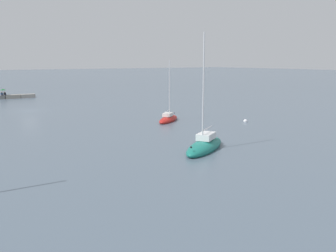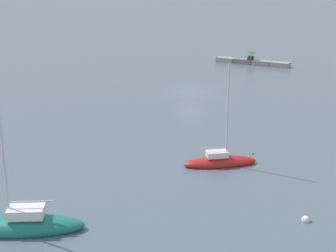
# 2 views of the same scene
# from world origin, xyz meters

# --- Properties ---
(ground_plane) EXTENTS (500.00, 500.00, 0.00)m
(ground_plane) POSITION_xyz_m (0.00, 0.00, 0.00)
(ground_plane) COLOR slate
(seawall_pier) EXTENTS (11.32, 1.52, 0.71)m
(seawall_pier) POSITION_xyz_m (-0.00, -20.57, 0.36)
(seawall_pier) COLOR gray
(seawall_pier) RESTS_ON ground_plane
(person_seated_dark_left) EXTENTS (0.41, 0.62, 0.73)m
(person_seated_dark_left) POSITION_xyz_m (-0.04, -20.36, 0.97)
(person_seated_dark_left) COLOR #1E2333
(person_seated_dark_left) RESTS_ON seawall_pier
(person_seated_blue_right) EXTENTS (0.41, 0.62, 0.73)m
(person_seated_blue_right) POSITION_xyz_m (0.52, -20.39, 0.97)
(person_seated_blue_right) COLOR #1E2333
(person_seated_blue_right) RESTS_ON seawall_pier
(umbrella_open_green) EXTENTS (1.26, 1.26, 1.28)m
(umbrella_open_green) POSITION_xyz_m (0.24, -20.60, 1.82)
(umbrella_open_green) COLOR black
(umbrella_open_green) RESTS_ON seawall_pier
(sailboat_teal_mid) EXTENTS (6.89, 5.37, 10.07)m
(sailboat_teal_mid) POSITION_xyz_m (-6.74, 33.80, 0.35)
(sailboat_teal_mid) COLOR #197266
(sailboat_teal_mid) RESTS_ON ground_plane
(sailboat_red_far) EXTENTS (5.15, 4.59, 7.80)m
(sailboat_red_far) POSITION_xyz_m (-12.26, 19.58, 0.27)
(sailboat_red_far) COLOR red
(sailboat_red_far) RESTS_ON ground_plane
(mooring_buoy_far) EXTENTS (0.47, 0.47, 0.47)m
(mooring_buoy_far) POSITION_xyz_m (-19.97, 25.16, 0.08)
(mooring_buoy_far) COLOR white
(mooring_buoy_far) RESTS_ON ground_plane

